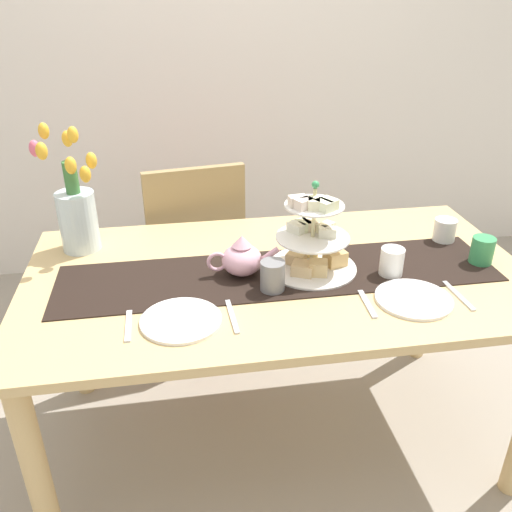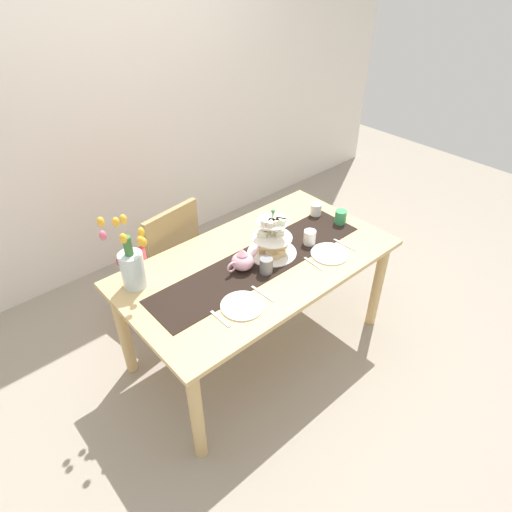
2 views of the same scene
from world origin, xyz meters
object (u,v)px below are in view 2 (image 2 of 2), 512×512
at_px(tiered_cake_stand, 272,240).
at_px(fork_right, 313,264).
at_px(dinner_plate_right, 330,254).
at_px(mug_grey, 266,265).
at_px(knife_left, 263,294).
at_px(mug_orange, 341,217).
at_px(dinner_plate_left, 242,306).
at_px(cream_jug, 316,209).
at_px(knife_right, 345,245).
at_px(fork_left, 220,319).
at_px(chair_left, 165,256).
at_px(dining_table, 258,273).
at_px(teapot, 243,261).
at_px(mug_white_text, 310,237).
at_px(tulip_vase, 132,264).

distance_m(tiered_cake_stand, fork_right, 0.28).
distance_m(dinner_plate_right, mug_grey, 0.43).
height_order(knife_left, mug_orange, mug_orange).
bearing_deg(dinner_plate_right, tiered_cake_stand, 136.22).
distance_m(fork_right, mug_grey, 0.30).
relative_size(dinner_plate_left, knife_left, 1.35).
bearing_deg(dinner_plate_right, cream_jug, 52.91).
height_order(knife_right, mug_orange, mug_orange).
height_order(mug_grey, mug_orange, mug_grey).
xyz_separation_m(fork_left, mug_grey, (0.43, 0.13, 0.05)).
bearing_deg(knife_left, chair_left, 94.34).
bearing_deg(dining_table, cream_jug, 11.44).
relative_size(dinner_plate_right, mug_grey, 2.42).
distance_m(chair_left, dinner_plate_right, 1.13).
xyz_separation_m(chair_left, fork_right, (0.47, -0.92, 0.22)).
relative_size(teapot, dinner_plate_left, 1.04).
bearing_deg(knife_right, teapot, 159.10).
xyz_separation_m(tiered_cake_stand, fork_right, (0.11, -0.24, -0.10)).
bearing_deg(chair_left, dinner_plate_left, -94.65).
height_order(dinner_plate_left, fork_left, dinner_plate_left).
relative_size(teapot, fork_left, 1.59).
height_order(teapot, dinner_plate_right, teapot).
relative_size(teapot, mug_white_text, 2.51).
bearing_deg(dinner_plate_right, mug_white_text, 93.36).
distance_m(chair_left, mug_grey, 0.87).
relative_size(tiered_cake_stand, knife_left, 1.79).
relative_size(cream_jug, dinner_plate_left, 0.37).
bearing_deg(dining_table, mug_grey, -110.44).
bearing_deg(fork_left, chair_left, 76.58).
bearing_deg(chair_left, cream_jug, -31.45).
xyz_separation_m(tiered_cake_stand, mug_white_text, (0.24, -0.08, -0.05)).
distance_m(tulip_vase, fork_right, 1.03).
bearing_deg(dining_table, fork_left, -153.01).
bearing_deg(fork_right, cream_jug, 41.11).
distance_m(chair_left, teapot, 0.75).
relative_size(mug_grey, mug_white_text, 1.00).
height_order(cream_jug, mug_white_text, mug_white_text).
bearing_deg(dining_table, teapot, 180.00).
bearing_deg(tulip_vase, cream_jug, -6.58).
xyz_separation_m(tiered_cake_stand, dinner_plate_right, (0.25, -0.24, -0.09)).
bearing_deg(tiered_cake_stand, dinner_plate_left, -151.32).
height_order(chair_left, fork_left, chair_left).
bearing_deg(knife_left, mug_white_text, 16.53).
distance_m(knife_right, mug_orange, 0.26).
xyz_separation_m(dinner_plate_left, fork_left, (-0.14, 0.00, -0.00)).
height_order(dining_table, knife_left, knife_left).
bearing_deg(teapot, dinner_plate_left, -130.57).
height_order(chair_left, knife_left, chair_left).
bearing_deg(teapot, knife_right, -20.90).
distance_m(fork_left, knife_left, 0.29).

